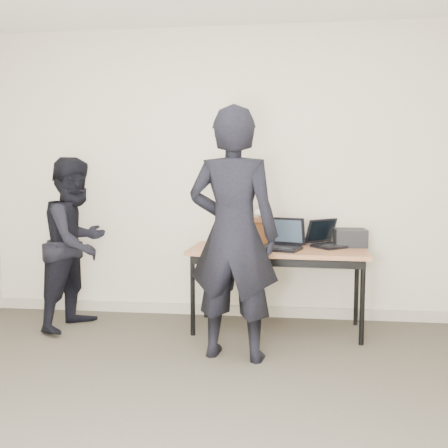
% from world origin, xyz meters
% --- Properties ---
extents(room, '(4.60, 4.60, 2.80)m').
position_xyz_m(room, '(0.00, 0.00, 1.35)').
color(room, '#413B31').
rests_on(room, ground).
extents(desk, '(1.53, 0.73, 0.72)m').
position_xyz_m(desk, '(0.54, 1.84, 0.66)').
color(desk, '#915A37').
rests_on(desk, ground).
extents(laptop_beige, '(0.37, 0.37, 0.23)m').
position_xyz_m(laptop_beige, '(0.11, 1.86, 0.77)').
color(laptop_beige, '#B8AD93').
rests_on(laptop_beige, desk).
extents(laptop_center, '(0.43, 0.42, 0.26)m').
position_xyz_m(laptop_center, '(0.57, 1.81, 0.78)').
color(laptop_center, black).
rests_on(laptop_center, desk).
extents(laptop_right, '(0.45, 0.45, 0.24)m').
position_xyz_m(laptop_right, '(0.98, 2.00, 0.77)').
color(laptop_right, black).
rests_on(laptop_right, desk).
extents(leather_satchel, '(0.38, 0.23, 0.25)m').
position_xyz_m(leather_satchel, '(0.36, 2.06, 0.85)').
color(leather_satchel, brown).
rests_on(leather_satchel, desk).
extents(tissue, '(0.15, 0.12, 0.08)m').
position_xyz_m(tissue, '(0.39, 2.07, 1.00)').
color(tissue, white).
rests_on(tissue, leather_satchel).
extents(equipment_box, '(0.28, 0.24, 0.16)m').
position_xyz_m(equipment_box, '(1.17, 2.03, 0.80)').
color(equipment_box, black).
rests_on(equipment_box, desk).
extents(power_brick, '(0.09, 0.06, 0.03)m').
position_xyz_m(power_brick, '(0.32, 1.67, 0.74)').
color(power_brick, black).
rests_on(power_brick, desk).
extents(cables, '(0.86, 0.42, 0.01)m').
position_xyz_m(cables, '(0.39, 1.84, 0.72)').
color(cables, silver).
rests_on(cables, desk).
extents(person_typist, '(0.73, 0.54, 1.84)m').
position_xyz_m(person_typist, '(0.22, 1.16, 0.92)').
color(person_typist, black).
rests_on(person_typist, ground).
extents(person_observer, '(0.74, 0.85, 1.50)m').
position_xyz_m(person_observer, '(-1.22, 1.73, 0.75)').
color(person_observer, black).
rests_on(person_observer, ground).
extents(baseboard, '(4.50, 0.03, 0.10)m').
position_xyz_m(baseboard, '(0.00, 2.23, 0.05)').
color(baseboard, '#A59D88').
rests_on(baseboard, ground).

